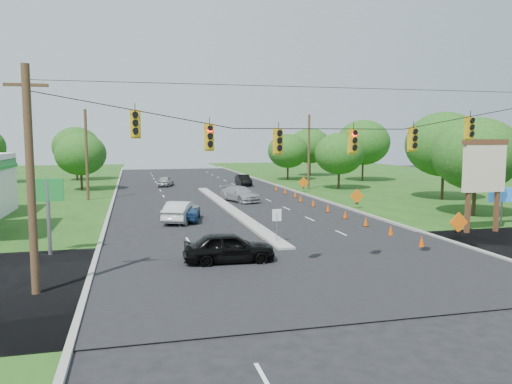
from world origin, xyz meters
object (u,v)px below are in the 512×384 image
object	(u,v)px
pylon_sign	(486,172)
blue_pickup	(185,212)
white_sedan	(181,211)
black_sedan	(229,247)

from	to	relation	value
pylon_sign	blue_pickup	size ratio (longest dim) A/B	1.29
pylon_sign	blue_pickup	xyz separation A→B (m)	(-18.72, 9.49, -3.34)
white_sedan	blue_pickup	distance (m)	0.67
black_sedan	blue_pickup	xyz separation A→B (m)	(-0.83, 13.47, -0.12)
pylon_sign	blue_pickup	bearing A→B (deg)	153.13
pylon_sign	blue_pickup	distance (m)	21.26
black_sedan	white_sedan	bearing A→B (deg)	6.87
white_sedan	blue_pickup	xyz separation A→B (m)	(0.31, 0.58, -0.12)
blue_pickup	pylon_sign	bearing A→B (deg)	163.55
pylon_sign	white_sedan	size ratio (longest dim) A/B	1.29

